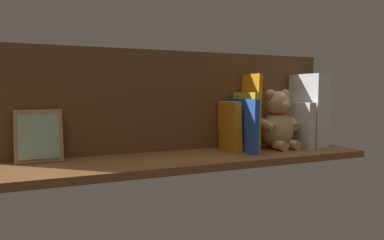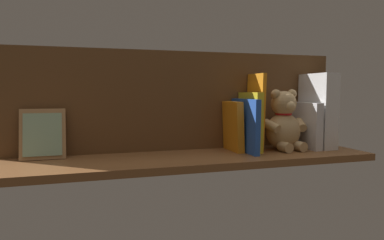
# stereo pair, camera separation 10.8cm
# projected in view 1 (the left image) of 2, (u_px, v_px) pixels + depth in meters

# --- Properties ---
(ground_plane) EXTENTS (1.15, 0.28, 0.02)m
(ground_plane) POSITION_uv_depth(u_px,v_px,m) (192.00, 159.00, 1.09)
(ground_plane) COLOR brown
(shelf_back_panel) EXTENTS (1.15, 0.02, 0.33)m
(shelf_back_panel) POSITION_uv_depth(u_px,v_px,m) (178.00, 101.00, 1.19)
(shelf_back_panel) COLOR brown
(shelf_back_panel) RESTS_ON ground_plane
(dictionary_thick_white) EXTENTS (0.06, 0.16, 0.26)m
(dictionary_thick_white) POSITION_uv_depth(u_px,v_px,m) (308.00, 110.00, 1.29)
(dictionary_thick_white) COLOR white
(dictionary_thick_white) RESTS_ON ground_plane
(book_0) EXTENTS (0.03, 0.16, 0.16)m
(book_0) POSITION_uv_depth(u_px,v_px,m) (297.00, 124.00, 1.27)
(book_0) COLOR silver
(book_0) RESTS_ON ground_plane
(teddy_bear) EXTENTS (0.17, 0.14, 0.21)m
(teddy_bear) POSITION_uv_depth(u_px,v_px,m) (278.00, 122.00, 1.23)
(teddy_bear) COLOR tan
(teddy_bear) RESTS_ON ground_plane
(book_1) EXTENTS (0.02, 0.11, 0.26)m
(book_1) POSITION_uv_depth(u_px,v_px,m) (251.00, 111.00, 1.22)
(book_1) COLOR orange
(book_1) RESTS_ON ground_plane
(book_2) EXTENTS (0.02, 0.14, 0.20)m
(book_2) POSITION_uv_depth(u_px,v_px,m) (246.00, 121.00, 1.20)
(book_2) COLOR yellow
(book_2) RESTS_ON ground_plane
(book_3) EXTENTS (0.02, 0.18, 0.17)m
(book_3) POSITION_uv_depth(u_px,v_px,m) (242.00, 125.00, 1.17)
(book_3) COLOR blue
(book_3) RESTS_ON ground_plane
(book_4) EXTENTS (0.03, 0.12, 0.17)m
(book_4) POSITION_uv_depth(u_px,v_px,m) (230.00, 126.00, 1.19)
(book_4) COLOR orange
(book_4) RESTS_ON ground_plane
(picture_frame_leaning) EXTENTS (0.13, 0.05, 0.15)m
(picture_frame_leaning) POSITION_uv_depth(u_px,v_px,m) (39.00, 136.00, 0.99)
(picture_frame_leaning) COLOR #A87A4C
(picture_frame_leaning) RESTS_ON ground_plane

